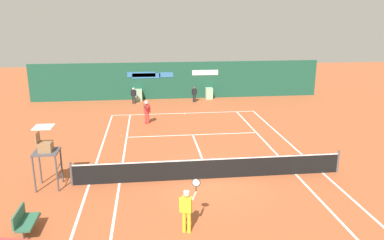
% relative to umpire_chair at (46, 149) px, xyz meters
% --- Properties ---
extents(ground_plane, '(80.00, 80.00, 0.01)m').
position_rel_umpire_chair_xyz_m(ground_plane, '(6.92, 0.63, -1.73)').
color(ground_plane, '#A8512D').
extents(tennis_net, '(12.10, 0.10, 1.07)m').
position_rel_umpire_chair_xyz_m(tennis_net, '(6.92, 0.05, -1.22)').
color(tennis_net, '#4C4C51').
rests_on(tennis_net, ground_plane).
extents(sponsor_back_wall, '(25.00, 1.02, 3.18)m').
position_rel_umpire_chair_xyz_m(sponsor_back_wall, '(6.89, 17.03, -0.19)').
color(sponsor_back_wall, '#194C38').
rests_on(sponsor_back_wall, ground_plane).
extents(umpire_chair, '(1.00, 1.00, 2.70)m').
position_rel_umpire_chair_xyz_m(umpire_chair, '(0.00, 0.00, 0.00)').
color(umpire_chair, '#47474C').
rests_on(umpire_chair, ground_plane).
extents(player_bench, '(0.54, 1.18, 0.88)m').
position_rel_umpire_chair_xyz_m(player_bench, '(0.07, -3.55, -1.23)').
color(player_bench, '#38383D').
rests_on(player_bench, ground_plane).
extents(player_on_baseline, '(0.49, 0.78, 1.79)m').
position_rel_umpire_chair_xyz_m(player_on_baseline, '(4.16, 9.23, -0.80)').
color(player_on_baseline, red).
rests_on(player_on_baseline, ground_plane).
extents(player_near_side, '(0.76, 0.62, 1.76)m').
position_rel_umpire_chair_xyz_m(player_near_side, '(5.45, -4.08, -0.82)').
color(player_near_side, yellow).
rests_on(player_near_side, ground_plane).
extents(ball_kid_left_post, '(0.44, 0.18, 1.31)m').
position_rel_umpire_chair_xyz_m(ball_kid_left_post, '(8.14, 15.40, -0.98)').
color(ball_kid_left_post, black).
rests_on(ball_kid_left_post, ground_plane).
extents(ball_kid_right_post, '(0.45, 0.19, 1.35)m').
position_rel_umpire_chair_xyz_m(ball_kid_right_post, '(3.10, 15.40, -0.96)').
color(ball_kid_right_post, black).
rests_on(ball_kid_right_post, ground_plane).
extents(tennis_ball_near_service_line, '(0.07, 0.07, 0.07)m').
position_rel_umpire_chair_xyz_m(tennis_ball_near_service_line, '(2.60, 6.62, -1.70)').
color(tennis_ball_near_service_line, '#CCE033').
rests_on(tennis_ball_near_service_line, ground_plane).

